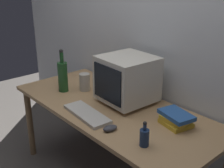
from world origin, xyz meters
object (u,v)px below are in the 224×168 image
at_px(mug, 103,79).
at_px(metal_canister, 85,82).
at_px(bottle_tall, 63,76).
at_px(computer_mouse, 110,128).
at_px(bottle_short, 144,137).
at_px(crt_monitor, 127,79).
at_px(book_stack, 176,119).
at_px(keyboard, 87,114).

distance_m(mug, metal_canister, 0.22).
height_order(bottle_tall, mug, bottle_tall).
relative_size(computer_mouse, mug, 0.83).
height_order(bottle_short, metal_canister, bottle_short).
bearing_deg(bottle_short, crt_monitor, 145.88).
bearing_deg(computer_mouse, crt_monitor, 134.10).
height_order(crt_monitor, bottle_tall, same).
relative_size(bottle_tall, bottle_short, 2.31).
xyz_separation_m(computer_mouse, metal_canister, (-0.66, 0.28, 0.06)).
bearing_deg(book_stack, crt_monitor, 179.32).
xyz_separation_m(bottle_tall, book_stack, (1.00, 0.24, -0.09)).
xyz_separation_m(keyboard, bottle_tall, (-0.50, 0.12, 0.13)).
bearing_deg(metal_canister, bottle_tall, -126.38).
relative_size(crt_monitor, mug, 3.38).
relative_size(keyboard, metal_canister, 2.80).
xyz_separation_m(computer_mouse, mug, (-0.68, 0.50, 0.03)).
bearing_deg(computer_mouse, metal_canister, 168.40).
bearing_deg(bottle_tall, bottle_short, -5.31).
relative_size(mug, metal_canister, 0.80).
bearing_deg(keyboard, computer_mouse, 1.88).
distance_m(bottle_tall, mug, 0.38).
bearing_deg(bottle_short, metal_canister, 165.31).
bearing_deg(crt_monitor, metal_canister, -166.37).
xyz_separation_m(crt_monitor, bottle_tall, (-0.53, -0.25, -0.05)).
bearing_deg(book_stack, metal_canister, -173.91).
distance_m(computer_mouse, bottle_short, 0.27).
bearing_deg(computer_mouse, bottle_short, 19.95).
relative_size(keyboard, bottle_tall, 1.14).
bearing_deg(mug, bottle_short, -25.92).
xyz_separation_m(crt_monitor, keyboard, (-0.02, -0.37, -0.18)).
distance_m(crt_monitor, bottle_short, 0.63).
bearing_deg(book_stack, bottle_short, -85.13).
height_order(keyboard, mug, mug).
xyz_separation_m(bottle_tall, metal_canister, (0.11, 0.15, -0.06)).
xyz_separation_m(crt_monitor, mug, (-0.43, 0.11, -0.15)).
relative_size(crt_monitor, computer_mouse, 4.05).
relative_size(bottle_tall, mug, 3.08).
bearing_deg(bottle_tall, mug, 75.49).
distance_m(crt_monitor, keyboard, 0.41).
height_order(crt_monitor, mug, crt_monitor).
xyz_separation_m(computer_mouse, book_stack, (0.23, 0.38, 0.03)).
height_order(crt_monitor, keyboard, crt_monitor).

